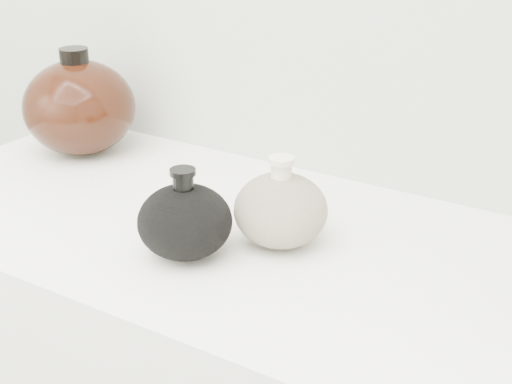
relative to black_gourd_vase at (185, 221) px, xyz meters
The scene contains 3 objects.
black_gourd_vase is the anchor object (origin of this frame).
cream_gourd_vase 0.13m from the black_gourd_vase, 46.18° to the left, with size 0.15×0.15×0.12m.
left_round_pot 0.44m from the black_gourd_vase, 151.51° to the left, with size 0.25×0.25×0.19m.
Camera 1 is at (0.45, 0.20, 1.36)m, focal length 50.00 mm.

